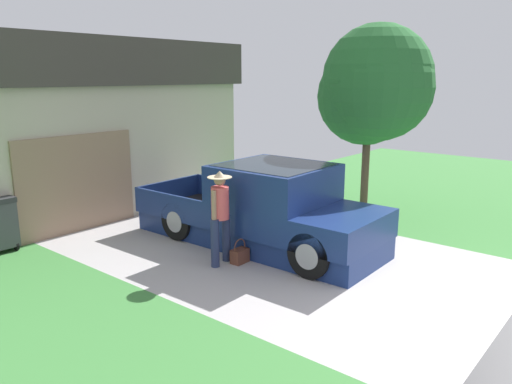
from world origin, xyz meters
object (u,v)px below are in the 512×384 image
Objects in this scene: pickup_truck at (271,210)px; person_with_hat at (220,212)px; handbag at (240,255)px; front_yard_tree at (375,87)px; house_with_garage at (7,124)px.

person_with_hat is (-1.33, 0.10, 0.23)m from pickup_truck.
pickup_truck is at bearing 7.10° from handbag.
person_with_hat reaches higher than handbag.
person_with_hat is 0.38× the size of front_yard_tree.
pickup_truck is 1.16× the size of front_yard_tree.
person_with_hat is 7.36m from house_with_garage.
front_yard_tree is (5.20, -7.69, 0.95)m from house_with_garage.
front_yard_tree reaches higher than handbag.
handbag is at bearing -85.64° from house_with_garage.
front_yard_tree is at bearing -55.95° from house_with_garage.
house_with_garage is at bearing 83.41° from person_with_hat.
house_with_garage is (-0.32, 7.26, 1.15)m from person_with_hat.
person_with_hat reaches higher than pickup_truck.
house_with_garage is 2.24× the size of front_yard_tree.
house_with_garage reaches higher than person_with_hat.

